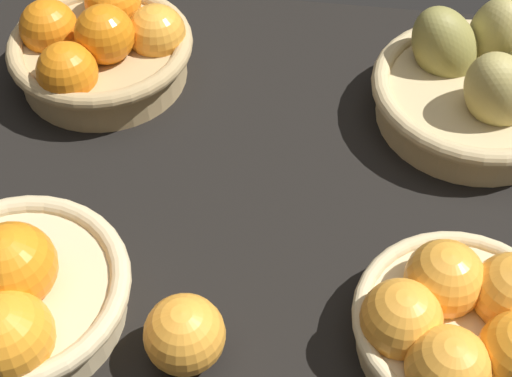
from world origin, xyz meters
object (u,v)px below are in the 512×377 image
object	(u,v)px
basket_near_left_pears	(482,84)
basket_far_right	(16,297)
loose_orange_front_gap	(185,335)
basket_far_left	(463,326)
basket_near_right	(101,47)

from	to	relation	value
basket_near_left_pears	basket_far_right	size ratio (longest dim) A/B	1.16
basket_far_right	loose_orange_front_gap	world-z (taller)	basket_far_right
basket_far_left	loose_orange_front_gap	bearing A→B (deg)	9.33
basket_far_right	loose_orange_front_gap	distance (cm)	16.69
basket_near_right	basket_near_left_pears	bearing A→B (deg)	179.27
basket_near_right	loose_orange_front_gap	world-z (taller)	basket_near_right
loose_orange_front_gap	basket_far_left	bearing A→B (deg)	-170.67
basket_far_left	loose_orange_front_gap	world-z (taller)	basket_far_left
basket_far_right	loose_orange_front_gap	size ratio (longest dim) A/B	2.89
basket_far_right	loose_orange_front_gap	bearing A→B (deg)	174.62
basket_near_right	basket_far_left	distance (cm)	55.80
basket_near_right	basket_near_left_pears	size ratio (longest dim) A/B	0.90
basket_far_right	basket_far_left	xyz separation A→B (cm)	(-42.18, -2.64, -0.18)
basket_near_left_pears	basket_far_right	bearing A→B (deg)	38.64
basket_near_right	basket_far_left	world-z (taller)	basket_near_right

